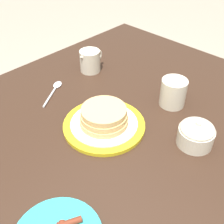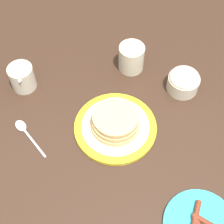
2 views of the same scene
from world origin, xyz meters
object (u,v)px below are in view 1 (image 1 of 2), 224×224
(creamer_pitcher, at_px, (90,60))
(sugar_bowl, at_px, (196,134))
(pancake_plate, at_px, (104,120))
(spoon, at_px, (55,89))
(coffee_mug, at_px, (174,92))

(creamer_pitcher, xyz_separation_m, sugar_bowl, (-0.07, -0.50, -0.01))
(pancake_plate, relative_size, sugar_bowl, 2.45)
(creamer_pitcher, relative_size, sugar_bowl, 1.17)
(creamer_pitcher, bearing_deg, spoon, -178.06)
(sugar_bowl, xyz_separation_m, spoon, (-0.11, 0.49, -0.03))
(spoon, bearing_deg, pancake_plate, -93.97)
(pancake_plate, relative_size, creamer_pitcher, 2.10)
(coffee_mug, bearing_deg, spoon, 122.28)
(creamer_pitcher, bearing_deg, pancake_plate, -125.78)
(pancake_plate, bearing_deg, sugar_bowl, -61.58)
(coffee_mug, relative_size, creamer_pitcher, 0.99)
(pancake_plate, bearing_deg, coffee_mug, -18.94)
(creamer_pitcher, distance_m, sugar_bowl, 0.50)
(coffee_mug, distance_m, spoon, 0.41)
(sugar_bowl, relative_size, spoon, 0.71)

